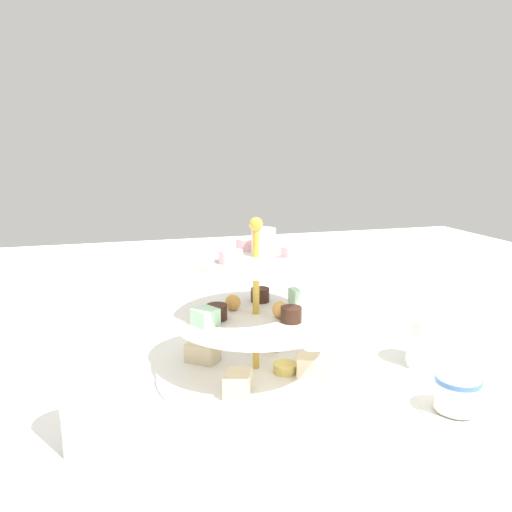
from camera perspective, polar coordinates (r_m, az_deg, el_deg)
name	(u,v)px	position (r m, az deg, el deg)	size (l,w,h in m)	color
ground_plane	(256,374)	(0.80, 0.00, -13.06)	(2.40, 2.40, 0.00)	white
tiered_serving_stand	(256,329)	(0.77, 0.04, -8.14)	(0.30, 0.30, 0.24)	white
water_glass_tall_right	(90,395)	(0.62, -18.06, -14.63)	(0.07, 0.07, 0.13)	silver
water_glass_short_left	(427,342)	(0.86, 18.62, -9.12)	(0.06, 0.06, 0.08)	silver
teacup_with_saucer	(457,396)	(0.73, 21.58, -14.36)	(0.09, 0.09, 0.05)	white
butter_knife_left	(112,332)	(1.00, -15.80, -8.16)	(0.17, 0.01, 0.00)	silver
butter_knife_right	(372,511)	(0.55, 12.83, -26.12)	(0.17, 0.01, 0.00)	silver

